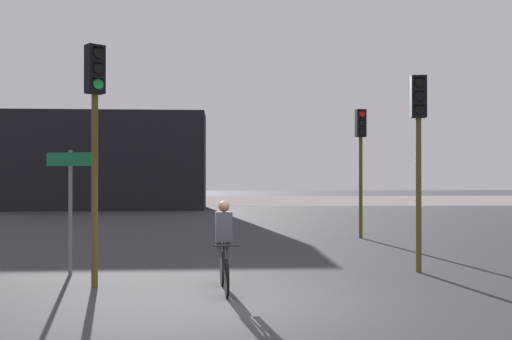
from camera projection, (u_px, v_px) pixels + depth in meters
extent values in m
plane|color=#333338|center=(245.00, 302.00, 9.39)|extent=(120.00, 120.00, 0.00)
cube|color=#9E937F|center=(225.00, 201.00, 44.09)|extent=(80.00, 16.00, 0.01)
cube|color=black|center=(87.00, 161.00, 33.61)|extent=(13.94, 4.00, 5.69)
cylinder|color=#4C4719|center=(95.00, 191.00, 10.54)|extent=(0.12, 0.12, 3.59)
cube|color=black|center=(95.00, 69.00, 10.56)|extent=(0.40, 0.39, 0.90)
cylinder|color=black|center=(98.00, 53.00, 10.46)|extent=(0.17, 0.14, 0.19)
cube|color=black|center=(99.00, 46.00, 10.44)|extent=(0.22, 0.21, 0.02)
cylinder|color=black|center=(98.00, 68.00, 10.45)|extent=(0.17, 0.14, 0.19)
cube|color=black|center=(99.00, 62.00, 10.44)|extent=(0.22, 0.21, 0.02)
cylinder|color=green|center=(98.00, 84.00, 10.45)|extent=(0.17, 0.14, 0.19)
cube|color=black|center=(99.00, 78.00, 10.44)|extent=(0.22, 0.21, 0.02)
cylinder|color=#4C4719|center=(361.00, 187.00, 18.59)|extent=(0.12, 0.12, 3.31)
cube|color=black|center=(361.00, 123.00, 18.60)|extent=(0.35, 0.28, 0.90)
cylinder|color=red|center=(362.00, 114.00, 18.47)|extent=(0.19, 0.05, 0.19)
cube|color=black|center=(362.00, 110.00, 18.45)|extent=(0.20, 0.14, 0.02)
cylinder|color=black|center=(362.00, 123.00, 18.47)|extent=(0.19, 0.05, 0.19)
cube|color=black|center=(362.00, 119.00, 18.45)|extent=(0.20, 0.14, 0.02)
cylinder|color=black|center=(362.00, 132.00, 18.47)|extent=(0.19, 0.05, 0.19)
cube|color=black|center=(362.00, 128.00, 18.45)|extent=(0.20, 0.14, 0.02)
cylinder|color=#4C4719|center=(419.00, 195.00, 12.18)|extent=(0.12, 0.12, 3.31)
cube|color=black|center=(418.00, 97.00, 12.19)|extent=(0.35, 0.29, 0.90)
cylinder|color=black|center=(420.00, 82.00, 12.06)|extent=(0.19, 0.06, 0.19)
cube|color=black|center=(420.00, 77.00, 12.04)|extent=(0.21, 0.15, 0.02)
cylinder|color=black|center=(420.00, 96.00, 12.06)|extent=(0.19, 0.06, 0.19)
cube|color=black|center=(420.00, 91.00, 12.04)|extent=(0.21, 0.15, 0.02)
cylinder|color=black|center=(420.00, 110.00, 12.06)|extent=(0.19, 0.06, 0.19)
cube|color=black|center=(420.00, 104.00, 12.04)|extent=(0.21, 0.15, 0.02)
cylinder|color=slate|center=(70.00, 212.00, 11.89)|extent=(0.08, 0.08, 2.60)
cube|color=#116038|center=(69.00, 159.00, 11.85)|extent=(1.03, 0.45, 0.28)
cylinder|color=black|center=(227.00, 278.00, 9.68)|extent=(0.09, 0.66, 0.66)
cylinder|color=black|center=(222.00, 268.00, 10.72)|extent=(0.09, 0.66, 0.66)
cylinder|color=black|center=(224.00, 245.00, 10.20)|extent=(0.10, 0.84, 0.04)
cylinder|color=black|center=(224.00, 256.00, 10.35)|extent=(0.04, 0.04, 0.55)
cylinder|color=black|center=(226.00, 246.00, 9.73)|extent=(0.46, 0.06, 0.03)
cylinder|color=#3F3F47|center=(218.00, 241.00, 10.34)|extent=(0.11, 0.11, 0.60)
cylinder|color=#3F3F47|center=(229.00, 241.00, 10.36)|extent=(0.11, 0.11, 0.60)
cube|color=#3F3F47|center=(224.00, 227.00, 10.30)|extent=(0.31, 0.22, 0.54)
sphere|color=#846047|center=(224.00, 206.00, 10.27)|extent=(0.20, 0.20, 0.20)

